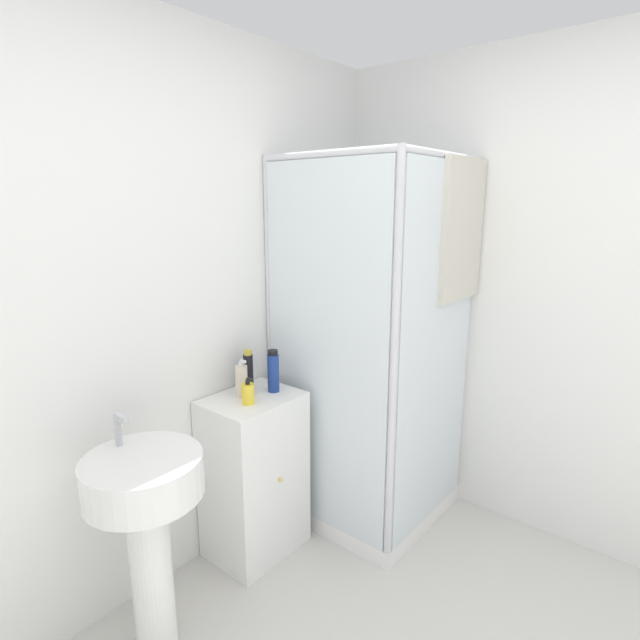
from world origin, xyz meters
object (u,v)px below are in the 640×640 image
lotion_bottle_white (242,381)px  sink (147,515)px  soap_dispenser (248,393)px  shampoo_bottle_blue (273,371)px  shampoo_bottle_tall_black (248,371)px

lotion_bottle_white → sink: bearing=-163.7°
soap_dispenser → shampoo_bottle_blue: 0.19m
shampoo_bottle_tall_black → lotion_bottle_white: bearing=-155.2°
soap_dispenser → shampoo_bottle_tall_black: bearing=46.4°
soap_dispenser → lotion_bottle_white: (0.04, 0.09, 0.03)m
shampoo_bottle_tall_black → lotion_bottle_white: (-0.08, -0.04, -0.02)m
sink → soap_dispenser: size_ratio=7.63×
shampoo_bottle_blue → lotion_bottle_white: size_ratio=1.14×
shampoo_bottle_blue → lotion_bottle_white: (-0.15, 0.07, -0.02)m
shampoo_bottle_blue → lotion_bottle_white: bearing=154.6°
lotion_bottle_white → soap_dispenser: bearing=-114.8°
shampoo_bottle_tall_black → lotion_bottle_white: 0.09m
soap_dispenser → shampoo_bottle_blue: bearing=5.9°
shampoo_bottle_tall_black → shampoo_bottle_blue: shampoo_bottle_blue is taller
soap_dispenser → shampoo_bottle_tall_black: 0.18m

